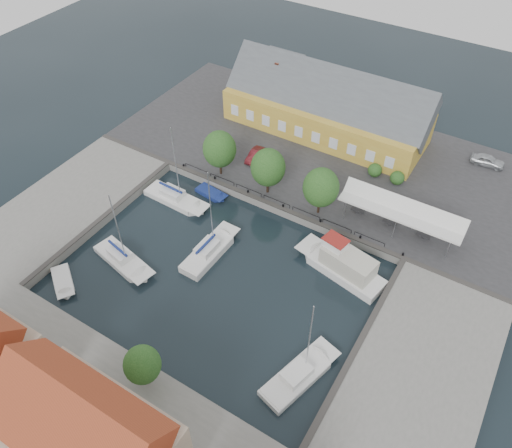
% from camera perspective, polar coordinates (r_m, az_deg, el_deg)
% --- Properties ---
extents(ground, '(140.00, 140.00, 0.00)m').
position_cam_1_polar(ground, '(55.04, -3.28, -4.86)').
color(ground, black).
rests_on(ground, ground).
extents(north_quay, '(56.00, 26.00, 1.00)m').
position_cam_1_polar(north_quay, '(69.55, 7.41, 7.85)').
color(north_quay, '#2D2D30').
rests_on(north_quay, ground).
extents(west_quay, '(12.00, 24.00, 1.00)m').
position_cam_1_polar(west_quay, '(65.55, -20.50, 2.26)').
color(west_quay, slate).
rests_on(west_quay, ground).
extents(east_quay, '(12.00, 24.00, 1.00)m').
position_cam_1_polar(east_quay, '(49.24, 17.94, -16.04)').
color(east_quay, slate).
rests_on(east_quay, ground).
extents(south_bank, '(56.00, 14.00, 1.00)m').
position_cam_1_polar(south_bank, '(47.15, -18.70, -21.03)').
color(south_bank, slate).
rests_on(south_bank, ground).
extents(quay_edge_fittings, '(56.00, 24.72, 0.40)m').
position_cam_1_polar(quay_edge_fittings, '(56.88, -0.64, -1.08)').
color(quay_edge_fittings, '#383533').
rests_on(quay_edge_fittings, north_quay).
extents(warehouse, '(28.56, 14.00, 9.55)m').
position_cam_1_polar(warehouse, '(72.30, 7.73, 13.16)').
color(warehouse, gold).
rests_on(warehouse, north_quay).
extents(tent_canopy, '(14.00, 4.00, 2.83)m').
position_cam_1_polar(tent_canopy, '(58.11, 16.38, 1.48)').
color(tent_canopy, silver).
rests_on(tent_canopy, north_quay).
extents(quay_trees, '(18.20, 4.20, 6.30)m').
position_cam_1_polar(quay_trees, '(59.72, 1.38, 6.48)').
color(quay_trees, black).
rests_on(quay_trees, north_quay).
extents(car_silver, '(4.43, 2.11, 1.46)m').
position_cam_1_polar(car_silver, '(72.64, 24.96, 6.60)').
color(car_silver, '#B6BBBF').
rests_on(car_silver, north_quay).
extents(car_red, '(1.64, 3.84, 1.23)m').
position_cam_1_polar(car_red, '(67.07, -0.14, 7.88)').
color(car_red, '#59141A').
rests_on(car_red, north_quay).
extents(center_sailboat, '(2.72, 8.59, 11.75)m').
position_cam_1_polar(center_sailboat, '(56.10, -5.34, -3.21)').
color(center_sailboat, white).
rests_on(center_sailboat, ground).
extents(trawler, '(10.76, 5.08, 5.00)m').
position_cam_1_polar(trawler, '(54.44, 9.92, -4.78)').
color(trawler, white).
rests_on(trawler, ground).
extents(east_boat_c, '(4.78, 8.67, 10.73)m').
position_cam_1_polar(east_boat_c, '(47.38, 4.88, -16.94)').
color(east_boat_c, white).
rests_on(east_boat_c, ground).
extents(west_boat_a, '(9.05, 2.84, 11.79)m').
position_cam_1_polar(west_boat_a, '(63.06, -9.19, 2.80)').
color(west_boat_a, white).
rests_on(west_boat_a, ground).
extents(west_boat_d, '(8.53, 4.09, 11.08)m').
position_cam_1_polar(west_boat_d, '(57.03, -14.93, -4.09)').
color(west_boat_d, white).
rests_on(west_boat_d, ground).
extents(launch_sw, '(4.96, 4.13, 0.98)m').
position_cam_1_polar(launch_sw, '(57.21, -21.15, -6.25)').
color(launch_sw, white).
rests_on(launch_sw, ground).
extents(launch_nw, '(4.49, 2.26, 0.88)m').
position_cam_1_polar(launch_nw, '(63.56, -5.16, 3.45)').
color(launch_nw, navy).
rests_on(launch_nw, ground).
extents(townhouses, '(36.30, 8.50, 12.00)m').
position_cam_1_polar(townhouses, '(41.27, -20.82, -21.60)').
color(townhouses, tan).
rests_on(townhouses, south_bank).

